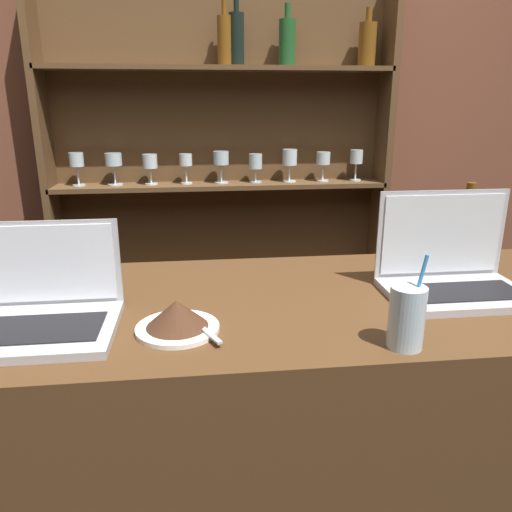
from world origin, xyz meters
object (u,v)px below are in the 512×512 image
water_glass (407,317)px  wine_bottle_amber (465,237)px  cake_plate (177,317)px  laptop_near (34,309)px  laptop_far (451,271)px

water_glass → wine_bottle_amber: 0.54m
cake_plate → wine_bottle_amber: 0.84m
cake_plate → water_glass: (0.44, -0.12, 0.03)m
water_glass → wine_bottle_amber: size_ratio=0.76×
water_glass → laptop_near: bearing=166.7°
wine_bottle_amber → water_glass: bearing=-129.1°
laptop_near → water_glass: laptop_near is taller
wine_bottle_amber → laptop_far: bearing=-126.6°
laptop_far → water_glass: 0.35m
cake_plate → laptop_far: bearing=12.2°
laptop_near → water_glass: bearing=-13.3°
laptop_near → water_glass: (0.73, -0.17, 0.02)m
laptop_far → cake_plate: size_ratio=1.89×
cake_plate → water_glass: water_glass is taller
laptop_near → water_glass: 0.75m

